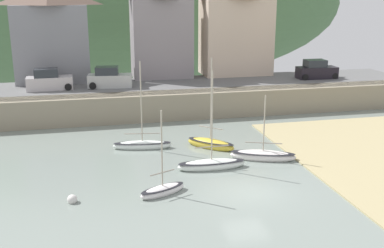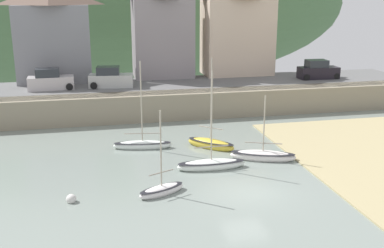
% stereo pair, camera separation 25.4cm
% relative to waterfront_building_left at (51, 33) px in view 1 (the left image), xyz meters
% --- Properties ---
extents(quay_seawall, '(48.00, 9.40, 2.40)m').
position_rel_waterfront_building_left_xyz_m(quay_seawall, '(11.78, -7.70, -5.85)').
color(quay_seawall, gray).
rests_on(quay_seawall, ground).
extents(hillside_backdrop, '(80.00, 44.00, 26.74)m').
position_rel_waterfront_building_left_xyz_m(hillside_backdrop, '(6.38, 30.00, 2.15)').
color(hillside_backdrop, '#4D7448').
rests_on(hillside_backdrop, ground).
extents(waterfront_building_left, '(7.39, 5.01, 9.45)m').
position_rel_waterfront_building_left_xyz_m(waterfront_building_left, '(0.00, 0.00, 0.00)').
color(waterfront_building_left, gray).
rests_on(waterfront_building_left, ground).
extents(waterfront_building_centre, '(6.40, 4.36, 9.93)m').
position_rel_waterfront_building_left_xyz_m(waterfront_building_centre, '(10.96, -0.00, 0.25)').
color(waterfront_building_centre, gray).
rests_on(waterfront_building_centre, ground).
extents(waterfront_building_right, '(7.58, 4.69, 10.30)m').
position_rel_waterfront_building_left_xyz_m(waterfront_building_right, '(19.09, 0.00, 0.44)').
color(waterfront_building_right, beige).
rests_on(waterfront_building_right, ground).
extents(fishing_boat_green, '(4.39, 1.56, 6.59)m').
position_rel_waterfront_building_left_xyz_m(fishing_boat_green, '(6.87, -16.17, -6.93)').
color(fishing_boat_green, white).
rests_on(fishing_boat_green, ground).
extents(dinghy_open_wooden, '(3.54, 3.45, 6.82)m').
position_rel_waterfront_building_left_xyz_m(dinghy_open_wooden, '(11.81, -17.08, -6.90)').
color(dinghy_open_wooden, gold).
rests_on(dinghy_open_wooden, ground).
extents(sailboat_blue_trim, '(3.00, 2.03, 5.05)m').
position_rel_waterfront_building_left_xyz_m(sailboat_blue_trim, '(7.02, -24.49, -6.95)').
color(sailboat_blue_trim, white).
rests_on(sailboat_blue_trim, ground).
extents(sailboat_nearest_shore, '(4.62, 2.76, 4.68)m').
position_rel_waterfront_building_left_xyz_m(sailboat_nearest_shore, '(14.66, -20.32, -6.93)').
color(sailboat_nearest_shore, white).
rests_on(sailboat_nearest_shore, ground).
extents(rowboat_small_beached, '(4.52, 1.20, 6.59)m').
position_rel_waterfront_building_left_xyz_m(rowboat_small_beached, '(10.77, -21.21, -6.93)').
color(rowboat_small_beached, white).
rests_on(rowboat_small_beached, ground).
extents(parked_car_near_slipway, '(4.17, 1.88, 1.95)m').
position_rel_waterfront_building_left_xyz_m(parked_car_near_slipway, '(-0.26, -4.50, -4.01)').
color(parked_car_near_slipway, '#BCB5B6').
rests_on(parked_car_near_slipway, ground).
extents(parked_car_by_wall, '(4.27, 2.18, 1.95)m').
position_rel_waterfront_building_left_xyz_m(parked_car_by_wall, '(5.23, -4.50, -4.01)').
color(parked_car_by_wall, '#B6B8B6').
rests_on(parked_car_by_wall, ground).
extents(parked_car_end_of_row, '(4.15, 1.82, 1.95)m').
position_rel_waterfront_building_left_xyz_m(parked_car_end_of_row, '(26.51, -4.50, -4.01)').
color(parked_car_end_of_row, black).
rests_on(parked_car_end_of_row, ground).
extents(mooring_buoy, '(0.56, 0.56, 0.56)m').
position_rel_waterfront_building_left_xyz_m(mooring_buoy, '(2.03, -24.49, -7.04)').
color(mooring_buoy, silver).
rests_on(mooring_buoy, ground).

